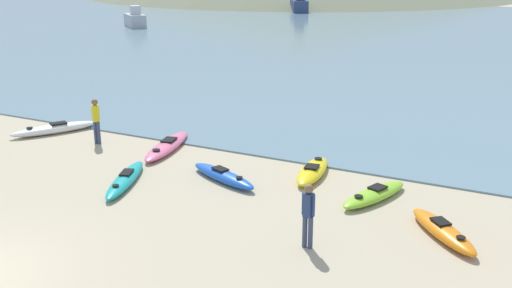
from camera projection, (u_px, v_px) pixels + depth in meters
name	position (u px, v px, depth m)	size (l,w,h in m)	color
bay_water	(419.00, 36.00, 51.50)	(160.00, 70.00, 0.06)	slate
kayak_on_sand_0	(374.00, 194.00, 17.18)	(1.57, 2.85, 0.36)	#8CCC2D
kayak_on_sand_1	(55.00, 129.00, 23.58)	(2.29, 3.30, 0.41)	white
kayak_on_sand_2	(223.00, 176.00, 18.59)	(2.89, 1.64, 0.39)	blue
kayak_on_sand_3	(167.00, 146.00, 21.56)	(1.54, 3.66, 0.36)	#E5668C
kayak_on_sand_4	(443.00, 231.00, 14.89)	(2.28, 2.45, 0.40)	orange
kayak_on_sand_5	(125.00, 179.00, 18.37)	(1.73, 3.27, 0.34)	teal
kayak_on_sand_6	(313.00, 171.00, 18.99)	(1.08, 2.74, 0.40)	yellow
person_near_foreground	(308.00, 212.00, 14.14)	(0.33, 0.25, 1.63)	#384260
person_near_waterline	(96.00, 118.00, 22.02)	(0.35, 0.30, 1.71)	#384260
moored_boat_0	(135.00, 19.00, 57.46)	(3.39, 3.10, 2.02)	#B2B2B7
moored_boat_1	(299.00, 5.00, 72.42)	(3.54, 4.35, 2.37)	navy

